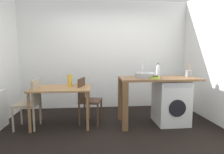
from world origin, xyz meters
TOP-DOWN VIEW (x-y plane):
  - ground_plane at (0.00, 0.00)m, footprint 5.46×5.46m
  - wall_back at (0.00, 1.75)m, footprint 4.60×0.10m
  - dining_table at (-0.90, 0.54)m, footprint 1.10×0.76m
  - chair_person_seat at (-1.45, 0.44)m, footprint 0.41×0.41m
  - chair_opposite at (-0.43, 0.61)m, footprint 0.48×0.48m
  - kitchen_counter at (0.76, 0.44)m, footprint 1.50×0.68m
  - washing_machine at (1.23, 0.44)m, footprint 0.60×0.61m
  - sink_basin at (0.71, 0.44)m, footprint 0.38×0.38m
  - tap at (0.71, 0.62)m, footprint 0.02×0.02m
  - bottle_tall_green at (0.97, 0.50)m, footprint 0.07×0.07m
  - mixing_bowl at (0.83, 0.24)m, footprint 0.17×0.17m
  - utensil_crock at (1.60, 0.49)m, footprint 0.11×0.11m
  - vase at (-0.75, 0.64)m, footprint 0.09×0.09m
  - scissors at (0.92, 0.34)m, footprint 0.15×0.06m

SIDE VIEW (x-z plane):
  - ground_plane at x=0.00m, z-range 0.00..0.00m
  - washing_machine at x=1.23m, z-range 0.00..0.86m
  - chair_person_seat at x=-1.45m, z-range 0.06..0.96m
  - chair_opposite at x=-0.43m, z-range 0.06..0.96m
  - dining_table at x=-0.90m, z-range 0.27..1.01m
  - kitchen_counter at x=0.76m, z-range 0.30..1.22m
  - vase at x=-0.75m, z-range 0.74..0.98m
  - scissors at x=0.92m, z-range 0.92..0.93m
  - mixing_bowl at x=0.83m, z-range 0.92..0.97m
  - sink_basin at x=0.71m, z-range 0.92..1.01m
  - utensil_crock at x=1.60m, z-range 0.84..1.14m
  - bottle_tall_green at x=0.97m, z-range 0.91..1.19m
  - tap at x=0.71m, z-range 0.92..1.20m
  - wall_back at x=0.00m, z-range 0.00..2.70m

